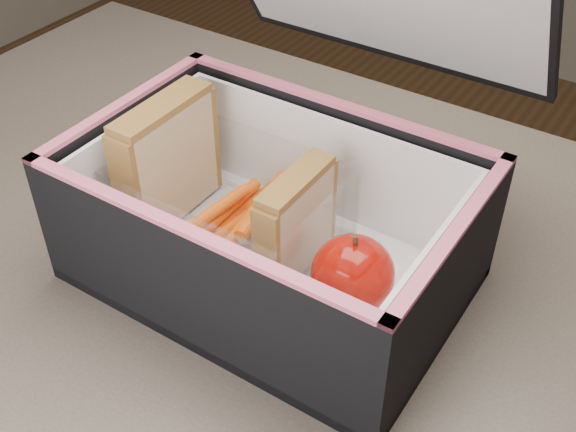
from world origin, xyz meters
The scene contains 8 objects.
kitchen_table centered at (0.00, 0.00, 0.66)m, with size 1.20×0.80×0.75m.
lunch_bag centered at (-0.06, 0.05, 0.82)m, with size 0.32×0.32×0.29m.
plastic_tub centered at (-0.11, 0.05, 0.80)m, with size 0.18×0.13×0.08m, color white, non-canonical shape.
sandwich_left centered at (-0.18, 0.05, 0.83)m, with size 0.03×0.10×0.11m.
sandwich_right centered at (-0.04, 0.05, 0.81)m, with size 0.02×0.08×0.09m.
carrot_sticks centered at (-0.11, 0.05, 0.78)m, with size 0.06×0.14×0.03m.
paper_napkin centered at (0.03, 0.04, 0.77)m, with size 0.08×0.08×0.01m, color white.
red_apple centered at (0.02, 0.03, 0.80)m, with size 0.07×0.07×0.07m.
Camera 1 is at (0.20, -0.33, 1.19)m, focal length 45.00 mm.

